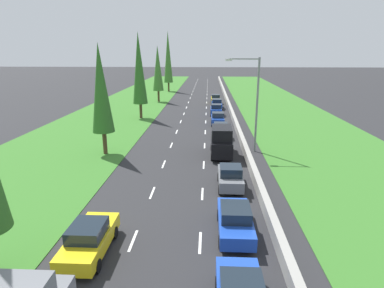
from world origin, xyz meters
name	(u,v)px	position (x,y,z in m)	size (l,w,h in m)	color
ground_plane	(197,105)	(0.00, 60.00, 0.00)	(300.00, 300.00, 0.00)	#28282B
grass_verge_left	(129,104)	(-12.65, 60.00, 0.02)	(14.00, 140.00, 0.04)	#387528
grass_verge_right	(276,105)	(14.35, 60.00, 0.02)	(14.00, 140.00, 0.04)	#387528
median_barrier	(228,103)	(5.70, 60.00, 0.42)	(0.44, 120.00, 0.85)	#9E9B93
lane_markings	(197,105)	(0.00, 60.00, 0.01)	(3.64, 116.00, 0.01)	white
blue_sedan_right_lane_second	(235,220)	(3.59, 15.98, 0.81)	(1.82, 4.50, 1.64)	#1E47B7
grey_hatchback_right_lane	(230,177)	(3.72, 22.19, 0.84)	(1.74, 3.90, 1.72)	slate
yellow_sedan_left_lane	(89,239)	(-3.57, 13.78, 0.81)	(1.82, 4.50, 1.64)	yellow
black_van_right_lane	(221,141)	(3.34, 29.71, 1.40)	(1.96, 4.90, 2.82)	black
silver_hatchback_right_lane	(221,130)	(3.53, 36.67, 0.84)	(1.74, 3.90, 1.72)	silver
blue_hatchback_right_lane	(218,119)	(3.36, 43.26, 0.84)	(1.74, 3.90, 1.72)	#1E47B7
blue_hatchback_right_lane_seventh	(216,110)	(3.29, 50.25, 0.84)	(1.74, 3.90, 1.72)	#1E47B7
blue_sedan_right_lane_eighth	(217,104)	(3.54, 56.45, 0.81)	(1.82, 4.50, 1.64)	#1E47B7
yellow_hatchback_right_lane	(216,99)	(3.45, 61.99, 0.84)	(1.74, 3.90, 1.72)	yellow
poplar_tree_second	(101,89)	(-7.75, 29.75, 6.21)	(2.06, 2.06, 10.32)	#4C3823
poplar_tree_third	(139,69)	(-7.80, 47.16, 7.15)	(2.10, 2.10, 12.19)	#4C3823
poplar_tree_fourth	(158,68)	(-7.62, 63.55, 6.36)	(2.07, 2.07, 10.62)	#4C3823
poplar_tree_fifth	(168,57)	(-7.70, 80.76, 8.16)	(2.16, 2.16, 14.21)	#4C3823
street_light_mast	(254,98)	(6.36, 31.29, 5.23)	(3.20, 0.28, 9.00)	gray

